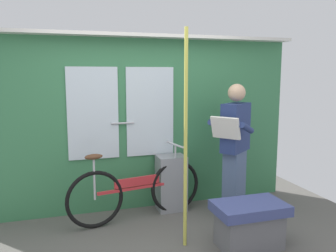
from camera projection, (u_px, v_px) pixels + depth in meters
train_door_wall at (137, 120)px, 4.38m from camera, size 4.05×0.28×2.17m
bicycle_near_door at (137, 191)px, 4.08m from camera, size 1.64×0.47×0.86m
passenger_reading_newspaper at (235, 146)px, 4.23m from camera, size 0.61×0.57×1.59m
trash_bin_by_wall at (171, 183)px, 4.40m from camera, size 0.35×0.28×0.69m
handrail_pole at (186, 141)px, 3.36m from camera, size 0.04×0.04×2.13m
bench_seat_corner at (249, 223)px, 3.45m from camera, size 0.70×0.44×0.45m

